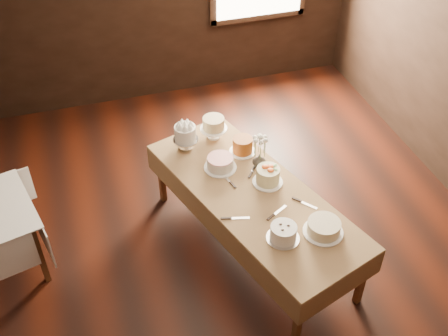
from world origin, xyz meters
TOP-DOWN VIEW (x-y plane):
  - floor at (0.00, 0.00)m, footprint 5.00×6.00m
  - display_table at (0.24, 0.10)m, footprint 1.53×2.39m
  - cake_meringue at (-0.17, 0.89)m, footprint 0.28×0.28m
  - cake_speckled at (0.13, 0.97)m, footprint 0.27×0.27m
  - cake_lattice at (0.06, 0.50)m, footprint 0.30×0.30m
  - cake_caramel at (0.33, 0.67)m, footprint 0.27×0.27m
  - cake_flowers at (0.40, 0.19)m, footprint 0.27×0.27m
  - cake_swirl at (0.28, -0.48)m, footprint 0.28×0.28m
  - cake_cream at (0.61, -0.51)m, footprint 0.36×0.36m
  - cake_server_a at (0.38, -0.17)m, footprint 0.22×0.14m
  - cake_server_b at (0.64, -0.19)m, footprint 0.17×0.20m
  - cake_server_c at (0.06, 0.36)m, footprint 0.09×0.24m
  - cake_server_d at (0.36, 0.42)m, footprint 0.17×0.21m
  - cake_server_e at (0.03, -0.16)m, footprint 0.24×0.08m
  - flower_vase at (0.41, 0.43)m, footprint 0.14×0.14m
  - flower_bouquet at (0.41, 0.43)m, footprint 0.14×0.14m

SIDE VIEW (x-z plane):
  - floor at x=0.00m, z-range -0.01..0.01m
  - display_table at x=0.24m, z-range 0.29..0.98m
  - cake_server_a at x=0.38m, z-range 0.69..0.70m
  - cake_server_b at x=0.64m, z-range 0.69..0.70m
  - cake_server_c at x=0.06m, z-range 0.69..0.70m
  - cake_server_d at x=0.36m, z-range 0.69..0.70m
  - cake_server_e at x=0.03m, z-range 0.69..0.70m
  - cake_lattice at x=0.06m, z-range 0.69..0.80m
  - cake_cream at x=0.61m, z-range 0.69..0.80m
  - flower_vase at x=0.41m, z-range 0.69..0.82m
  - cake_swirl at x=0.28m, z-range 0.69..0.82m
  - cake_caramel at x=0.33m, z-range 0.69..0.84m
  - cake_flowers at x=0.40m, z-range 0.69..0.84m
  - cake_speckled at x=0.13m, z-range 0.68..0.91m
  - cake_meringue at x=-0.17m, z-range 0.68..0.94m
  - flower_bouquet at x=0.41m, z-range 0.84..1.04m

